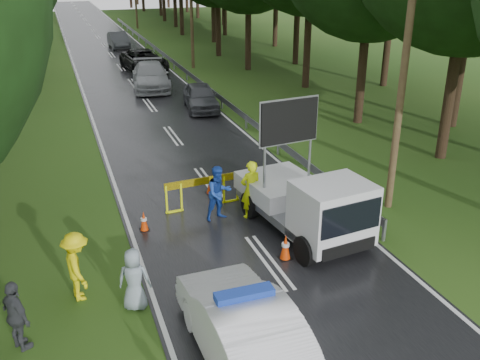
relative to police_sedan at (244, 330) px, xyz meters
name	(u,v)px	position (x,y,z in m)	size (l,w,h in m)	color
ground	(268,262)	(1.98, 3.50, -0.80)	(160.00, 160.00, 0.00)	#254B15
road	(121,67)	(1.98, 33.50, -0.79)	(7.00, 140.00, 0.02)	black
guardrail	(169,58)	(5.68, 33.16, -0.25)	(0.12, 60.06, 0.70)	gray
utility_pole_near	(406,56)	(7.18, 5.50, 4.26)	(1.40, 0.24, 10.00)	#4C3523
police_sedan	(244,330)	(0.00, 0.00, 0.00)	(1.82, 4.89, 1.76)	white
work_truck	(308,203)	(3.67, 4.56, 0.26)	(2.75, 5.15, 3.93)	gray
barrier	(203,185)	(1.22, 7.50, 0.02)	(2.63, 0.27, 1.09)	#EAFA0D
officer	(251,190)	(2.47, 6.27, 0.17)	(0.71, 0.47, 1.95)	#DDFA0D
civilian	(219,193)	(1.48, 6.50, 0.10)	(0.88, 0.68, 1.81)	#193EA2
bystander_left	(77,266)	(-3.06, 3.50, 0.09)	(1.16, 0.66, 1.79)	yellow
bystander_mid	(17,316)	(-4.39, 1.99, 0.03)	(0.97, 0.40, 1.66)	#3A3C41
bystander_right	(134,279)	(-1.82, 2.63, -0.01)	(0.77, 0.50, 1.58)	#8696A1
queue_car_first	(201,97)	(4.52, 19.70, -0.09)	(1.68, 4.18, 1.42)	#404248
queue_car_second	(151,76)	(2.87, 25.70, 0.00)	(2.24, 5.52, 1.60)	#97999E
queue_car_third	(144,60)	(3.49, 31.70, -0.04)	(2.54, 5.50, 1.53)	black
queue_car_fourth	(118,40)	(3.12, 43.34, -0.08)	(1.54, 4.41, 1.45)	#3B3E42
cone_center	(285,247)	(2.48, 3.50, -0.43)	(0.36, 0.36, 0.76)	black
cone_far	(210,185)	(1.78, 8.50, -0.45)	(0.34, 0.34, 0.73)	black
cone_left_mid	(144,221)	(-0.95, 6.50, -0.49)	(0.31, 0.31, 0.65)	black
cone_right	(352,210)	(5.48, 5.00, -0.46)	(0.33, 0.33, 0.71)	black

